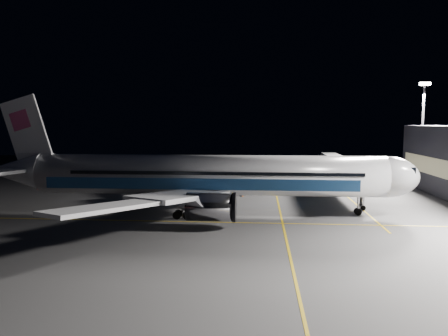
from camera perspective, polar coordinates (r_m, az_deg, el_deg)
ground at (r=61.72m, az=-1.98°, el=-5.81°), size 200.00×200.00×0.00m
guide_line_main at (r=61.38m, az=7.39°, el=-5.92°), size 0.25×80.00×0.01m
guide_line_cross at (r=55.90m, az=-2.70°, el=-7.06°), size 70.00×0.25×0.01m
guide_line_side at (r=72.68m, az=16.54°, el=-4.25°), size 0.25×40.00×0.01m
airliner at (r=61.01m, az=-3.00°, el=-1.04°), size 61.48×54.22×16.64m
jet_bridge at (r=79.88m, az=15.46°, el=0.00°), size 3.60×34.40×6.30m
floodlight_mast_north at (r=97.70m, az=24.52°, el=5.31°), size 2.40×0.68×20.70m
baggage_tug at (r=83.54m, az=-3.85°, el=-2.08°), size 2.84×2.34×1.95m
safety_cone_a at (r=74.73m, az=2.41°, el=-3.49°), size 0.42×0.42×0.63m
safety_cone_b at (r=75.11m, az=1.83°, el=-3.43°), size 0.43×0.43×0.65m
safety_cone_c at (r=72.66m, az=0.12°, el=-3.76°), size 0.41×0.41×0.62m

